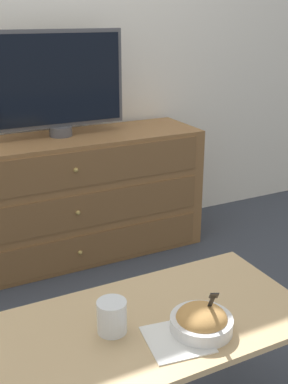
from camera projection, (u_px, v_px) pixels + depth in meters
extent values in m
plane|color=#383D47|center=(33.00, 243.00, 2.95)|extent=(12.00, 12.00, 0.00)
cube|color=white|center=(11.00, 18.00, 2.52)|extent=(12.00, 0.05, 2.60)
cube|color=olive|center=(65.00, 199.00, 2.69)|extent=(1.56, 0.43, 0.70)
cube|color=brown|center=(80.00, 252.00, 2.59)|extent=(1.43, 0.01, 0.19)
sphere|color=tan|center=(80.00, 253.00, 2.58)|extent=(0.02, 0.02, 0.02)
cube|color=brown|center=(78.00, 212.00, 2.50)|extent=(1.43, 0.01, 0.19)
sphere|color=tan|center=(78.00, 213.00, 2.50)|extent=(0.02, 0.02, 0.02)
cube|color=brown|center=(75.00, 170.00, 2.42)|extent=(1.43, 0.01, 0.19)
sphere|color=tan|center=(76.00, 170.00, 2.42)|extent=(0.02, 0.02, 0.02)
cylinder|color=#515156|center=(61.00, 131.00, 2.60)|extent=(0.12, 0.12, 0.05)
cube|color=#515156|center=(57.00, 79.00, 2.51)|extent=(0.72, 0.04, 0.50)
cube|color=black|center=(58.00, 80.00, 2.49)|extent=(0.68, 0.01, 0.46)
cube|color=tan|center=(139.00, 327.00, 1.42)|extent=(1.05, 0.50, 0.02)
cylinder|color=tan|center=(227.00, 313.00, 1.88)|extent=(0.04, 0.04, 0.45)
cylinder|color=silver|center=(201.00, 324.00, 1.38)|extent=(0.18, 0.18, 0.04)
ellipsoid|color=tan|center=(202.00, 319.00, 1.38)|extent=(0.15, 0.15, 0.08)
cube|color=black|center=(210.00, 304.00, 1.36)|extent=(0.05, 0.09, 0.11)
cube|color=black|center=(214.00, 296.00, 1.30)|extent=(0.03, 0.03, 0.03)
cylinder|color=#9E6638|center=(112.00, 322.00, 1.37)|extent=(0.08, 0.08, 0.06)
cylinder|color=white|center=(112.00, 317.00, 1.37)|extent=(0.09, 0.09, 0.10)
cube|color=white|center=(176.00, 340.00, 1.35)|extent=(0.20, 0.20, 0.00)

